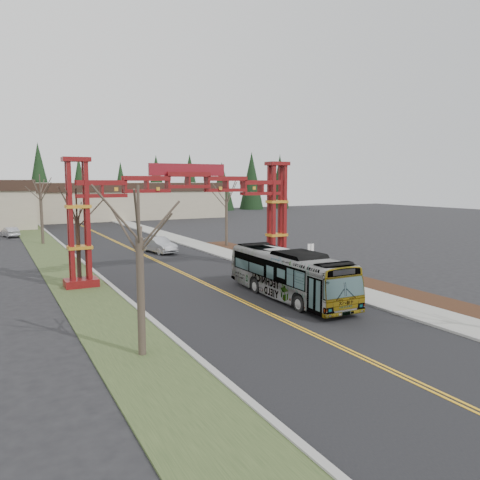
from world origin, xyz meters
TOP-DOWN VIEW (x-y plane):
  - ground at (0.00, 0.00)m, footprint 200.00×200.00m
  - road at (0.00, 25.00)m, footprint 12.00×110.00m
  - lane_line_left at (-0.12, 25.00)m, footprint 0.12×100.00m
  - lane_line_right at (0.12, 25.00)m, footprint 0.12×100.00m
  - curb_right at (6.15, 25.00)m, footprint 0.30×110.00m
  - sidewalk_right at (7.60, 25.00)m, footprint 2.60×110.00m
  - landscape_strip at (10.20, 10.00)m, footprint 2.60×50.00m
  - grass_median at (-8.00, 25.00)m, footprint 4.00×110.00m
  - curb_left at (-6.15, 25.00)m, footprint 0.30×110.00m
  - gateway_arch at (0.00, 18.00)m, footprint 18.20×1.60m
  - retail_building_east at (10.00, 79.95)m, footprint 38.00×20.30m
  - conifer_treeline at (0.25, 92.00)m, footprint 116.10×5.60m
  - transit_bus at (2.90, 8.65)m, footprint 2.79×11.07m
  - silver_sedan at (1.79, 30.61)m, footprint 2.64×5.15m
  - parked_car_far_a at (-11.04, 53.03)m, footprint 2.19×4.18m
  - bare_tree_median_near at (-8.00, 3.48)m, footprint 3.25×3.25m
  - bare_tree_median_mid at (-8.00, 18.60)m, footprint 2.98×2.98m
  - bare_tree_median_far at (-8.00, 43.34)m, footprint 3.33×3.33m
  - bare_tree_right_far at (10.00, 31.48)m, footprint 3.14×3.14m
  - street_sign at (9.46, 15.16)m, footprint 0.51×0.18m
  - barrel_south at (9.08, 15.26)m, footprint 0.52×0.52m
  - barrel_mid at (9.19, 18.51)m, footprint 0.60×0.60m
  - barrel_north at (9.99, 22.71)m, footprint 0.50×0.50m

SIDE VIEW (x-z plane):
  - ground at x=0.00m, z-range 0.00..0.00m
  - road at x=0.00m, z-range 0.00..0.02m
  - lane_line_left at x=-0.12m, z-range 0.02..0.03m
  - lane_line_right at x=0.12m, z-range 0.02..0.03m
  - grass_median at x=-8.00m, z-range 0.00..0.08m
  - landscape_strip at x=10.20m, z-range 0.00..0.12m
  - curb_right at x=6.15m, z-range 0.00..0.15m
  - curb_left at x=-6.15m, z-range 0.00..0.15m
  - sidewalk_right at x=7.60m, z-range 0.01..0.15m
  - barrel_north at x=9.99m, z-range 0.00..0.93m
  - barrel_south at x=9.08m, z-range 0.00..0.96m
  - barrel_mid at x=9.19m, z-range 0.00..1.12m
  - parked_car_far_a at x=-11.04m, z-range 0.00..1.31m
  - silver_sedan at x=1.79m, z-range 0.00..1.62m
  - transit_bus at x=2.90m, z-range 0.00..3.07m
  - street_sign at x=9.46m, z-range 0.50..2.77m
  - retail_building_east at x=10.00m, z-range 0.01..7.01m
  - bare_tree_median_mid at x=-8.00m, z-range 1.40..8.20m
  - bare_tree_median_near at x=-8.00m, z-range 1.40..8.56m
  - bare_tree_right_far at x=10.00m, z-range 1.57..8.91m
  - bare_tree_median_far at x=-8.00m, z-range 1.81..9.90m
  - gateway_arch at x=0.00m, z-range 1.53..10.43m
  - conifer_treeline at x=0.25m, z-range -0.01..12.99m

